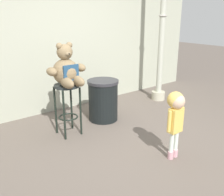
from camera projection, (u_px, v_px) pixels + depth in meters
The scene contains 7 objects.
ground_plane at pixel (136, 147), 3.71m from camera, with size 24.00×24.00×0.00m, color #63584F.
building_wall at pixel (57, 20), 4.83m from camera, with size 6.98×0.30×3.42m, color #A8AC97.
bar_stool_with_teddy at pixel (67, 99), 3.96m from camera, with size 0.38×0.38×0.81m.
teddy_bear at pixel (67, 70), 3.80m from camera, with size 0.61×0.54×0.62m.
child_walking at pixel (176, 111), 3.26m from camera, with size 0.29×0.23×0.91m.
trash_bin at pixel (103, 100), 4.58m from camera, with size 0.55×0.55×0.73m.
lamppost at pixel (161, 43), 5.39m from camera, with size 0.29×0.29×3.09m.
Camera 1 is at (-2.32, -2.38, 1.84)m, focal length 41.57 mm.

